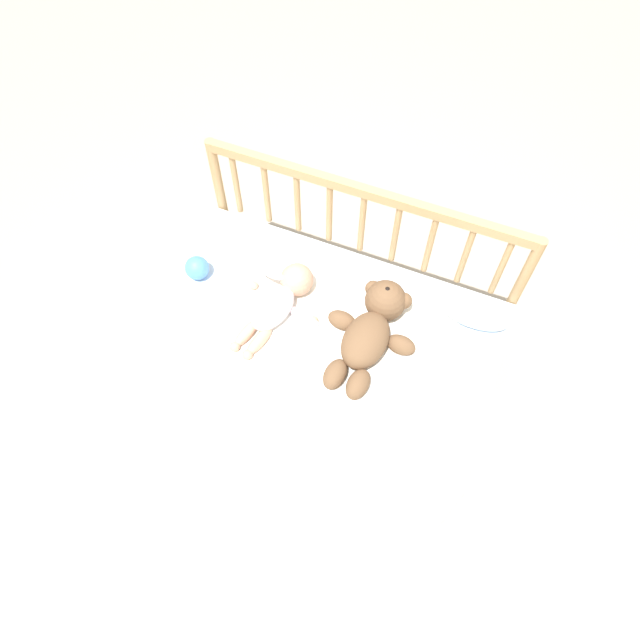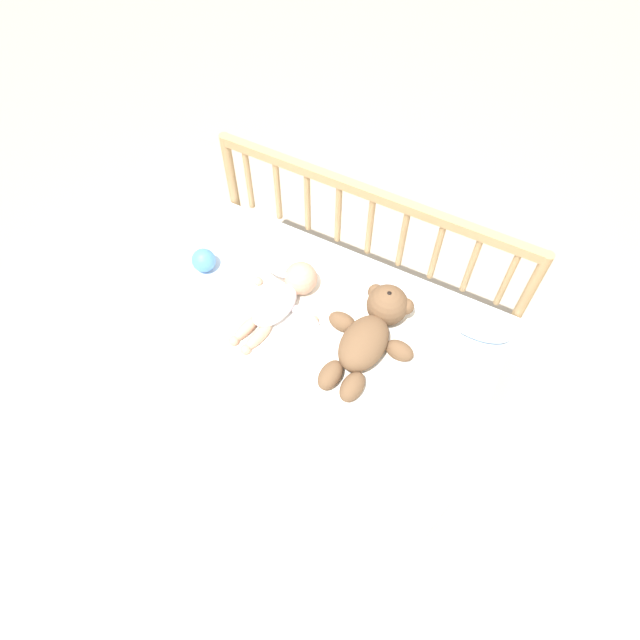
{
  "view_description": "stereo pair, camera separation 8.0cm",
  "coord_description": "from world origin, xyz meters",
  "px_view_note": "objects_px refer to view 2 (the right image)",
  "views": [
    {
      "loc": [
        0.39,
        -0.92,
        2.08
      ],
      "look_at": [
        0.0,
        -0.01,
        0.5
      ],
      "focal_mm": 32.0,
      "sensor_mm": 36.0,
      "label": 1
    },
    {
      "loc": [
        0.46,
        -0.89,
        2.08
      ],
      "look_at": [
        0.0,
        -0.01,
        0.5
      ],
      "focal_mm": 32.0,
      "sensor_mm": 36.0,
      "label": 2
    }
  ],
  "objects_px": {
    "baby": "(282,298)",
    "small_pillow": "(477,323)",
    "toy_ball": "(204,260)",
    "teddy_bear": "(371,332)"
  },
  "relations": [
    {
      "from": "toy_ball",
      "to": "small_pillow",
      "type": "xyz_separation_m",
      "value": [
        0.95,
        0.21,
        -0.01
      ]
    },
    {
      "from": "teddy_bear",
      "to": "baby",
      "type": "xyz_separation_m",
      "value": [
        -0.33,
        -0.01,
        -0.01
      ]
    },
    {
      "from": "baby",
      "to": "small_pillow",
      "type": "distance_m",
      "value": 0.66
    },
    {
      "from": "teddy_bear",
      "to": "toy_ball",
      "type": "relative_size",
      "value": 5.05
    },
    {
      "from": "baby",
      "to": "toy_ball",
      "type": "height_order",
      "value": "baby"
    },
    {
      "from": "baby",
      "to": "teddy_bear",
      "type": "bearing_deg",
      "value": 1.91
    },
    {
      "from": "teddy_bear",
      "to": "small_pillow",
      "type": "height_order",
      "value": "teddy_bear"
    },
    {
      "from": "baby",
      "to": "small_pillow",
      "type": "height_order",
      "value": "baby"
    },
    {
      "from": "baby",
      "to": "toy_ball",
      "type": "distance_m",
      "value": 0.33
    },
    {
      "from": "toy_ball",
      "to": "small_pillow",
      "type": "distance_m",
      "value": 0.98
    }
  ]
}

